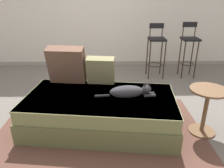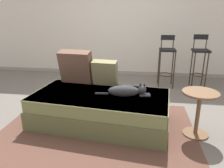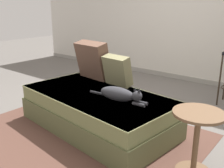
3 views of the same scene
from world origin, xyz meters
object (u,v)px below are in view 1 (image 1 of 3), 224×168
throw_pillow_middle (101,70)px  bar_stool_near_window (156,47)px  bar_stool_by_doorway (189,46)px  throw_pillow_corner (67,65)px  side_table (206,105)px  cat (129,91)px  couch (100,111)px

throw_pillow_middle → bar_stool_near_window: size_ratio=0.37×
bar_stool_near_window → bar_stool_by_doorway: bar_stool_by_doorway is taller
bar_stool_by_doorway → throw_pillow_corner: bearing=-147.7°
side_table → cat: bearing=173.0°
throw_pillow_corner → side_table: (1.74, -0.59, -0.32)m
throw_pillow_corner → cat: (0.83, -0.48, -0.19)m
side_table → throw_pillow_middle: bearing=157.2°
throw_pillow_middle → bar_stool_by_doorway: size_ratio=0.36×
couch → bar_stool_near_window: bearing=59.9°
bar_stool_by_doorway → couch: bearing=-133.1°
couch → side_table: 1.29m
couch → throw_pillow_corner: bearing=136.3°
throw_pillow_corner → couch: bearing=-43.7°
couch → throw_pillow_corner: throw_pillow_corner is taller
cat → side_table: bearing=-7.0°
throw_pillow_middle → side_table: bearing=-22.8°
bar_stool_by_doorway → side_table: 2.03m
bar_stool_by_doorway → side_table: size_ratio=1.84×
throw_pillow_middle → couch: bearing=-89.6°
bar_stool_by_doorway → side_table: (-0.43, -1.97, -0.26)m
throw_pillow_corner → cat: 0.97m
cat → throw_pillow_middle: bearing=130.5°
throw_pillow_middle → side_table: 1.41m
throw_pillow_middle → throw_pillow_corner: bearing=173.6°
throw_pillow_middle → bar_stool_near_window: 1.78m
couch → throw_pillow_middle: bearing=90.4°
throw_pillow_middle → cat: (0.36, -0.42, -0.12)m
bar_stool_near_window → side_table: bar_stool_near_window is taller
bar_stool_near_window → throw_pillow_middle: bearing=-126.5°
bar_stool_by_doorway → cat: bearing=-126.0°
throw_pillow_corner → bar_stool_by_doorway: 2.57m
side_table → bar_stool_by_doorway: bearing=77.6°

